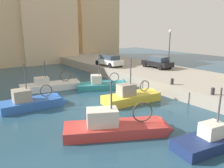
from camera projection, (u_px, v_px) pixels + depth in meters
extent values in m
plane|color=navy|center=(92.00, 107.00, 18.58)|extent=(80.00, 80.00, 0.00)
cube|color=#9E9384|center=(182.00, 81.00, 24.94)|extent=(9.00, 56.00, 1.20)
cube|color=white|center=(50.00, 89.00, 23.71)|extent=(6.13, 2.97, 1.29)
cone|color=white|center=(80.00, 86.00, 25.13)|extent=(1.19, 1.96, 1.84)
cube|color=#B2A893|center=(50.00, 84.00, 23.57)|extent=(5.87, 2.77, 0.08)
cube|color=beige|center=(42.00, 81.00, 23.12)|extent=(1.57, 1.52, 0.71)
cylinder|color=#4C4C51|center=(45.00, 73.00, 23.10)|extent=(0.10, 0.10, 2.42)
torus|color=#3F3833|center=(65.00, 76.00, 24.11)|extent=(1.21, 0.27, 1.21)
sphere|color=white|center=(31.00, 87.00, 23.89)|extent=(0.32, 0.32, 0.32)
cube|color=#BC3833|center=(115.00, 134.00, 13.87)|extent=(6.32, 4.48, 1.24)
cone|color=#BC3833|center=(167.00, 130.00, 14.38)|extent=(1.59, 1.97, 1.75)
cube|color=#896B4C|center=(115.00, 125.00, 13.73)|extent=(6.03, 4.23, 0.08)
cube|color=beige|center=(102.00, 117.00, 13.48)|extent=(2.15, 1.86, 1.03)
cylinder|color=#4C4C51|center=(111.00, 104.00, 13.36)|extent=(0.10, 0.10, 2.79)
torus|color=#3F3833|center=(142.00, 112.00, 13.81)|extent=(1.17, 0.64, 1.27)
sphere|color=white|center=(84.00, 126.00, 14.57)|extent=(0.32, 0.32, 0.32)
cube|color=teal|center=(101.00, 88.00, 24.12)|extent=(5.45, 4.10, 1.13)
cone|color=teal|center=(127.00, 87.00, 24.58)|extent=(1.64, 2.09, 1.88)
cube|color=#B2A893|center=(101.00, 84.00, 23.99)|extent=(5.20, 3.86, 0.08)
cube|color=beige|center=(96.00, 79.00, 23.79)|extent=(1.47, 1.52, 0.90)
cylinder|color=#4C4C51|center=(99.00, 69.00, 23.58)|extent=(0.10, 0.10, 3.12)
torus|color=#3F3833|center=(114.00, 77.00, 24.07)|extent=(0.97, 0.53, 1.04)
sphere|color=white|center=(86.00, 85.00, 24.94)|extent=(0.32, 0.32, 0.32)
cube|color=gold|center=(131.00, 102.00, 19.70)|extent=(5.19, 2.38, 1.43)
cone|color=gold|center=(157.00, 97.00, 21.09)|extent=(1.06, 1.79, 1.71)
cube|color=#B2A893|center=(131.00, 95.00, 19.54)|extent=(4.98, 2.21, 0.08)
cube|color=gray|center=(126.00, 90.00, 19.15)|extent=(1.50, 1.19, 0.99)
cylinder|color=#4C4C51|center=(131.00, 77.00, 19.09)|extent=(0.10, 0.10, 3.25)
torus|color=#3F3833|center=(145.00, 86.00, 20.08)|extent=(1.01, 0.18, 1.01)
sphere|color=white|center=(110.00, 99.00, 19.79)|extent=(0.32, 0.32, 0.32)
cube|color=navy|center=(220.00, 144.00, 12.70)|extent=(6.13, 2.55, 1.22)
cube|color=#B2A893|center=(221.00, 135.00, 12.57)|extent=(5.88, 2.38, 0.08)
cube|color=beige|center=(212.00, 130.00, 12.12)|extent=(1.33, 1.08, 0.80)
cylinder|color=#4C4C51|center=(219.00, 113.00, 12.05)|extent=(0.10, 0.10, 2.74)
sphere|color=white|center=(184.00, 141.00, 12.66)|extent=(0.32, 0.32, 0.32)
cube|color=#2D60B7|center=(31.00, 107.00, 18.38)|extent=(4.73, 2.15, 1.32)
cone|color=#2D60B7|center=(63.00, 102.00, 19.79)|extent=(0.98, 1.77, 1.73)
cube|color=#896B4C|center=(31.00, 100.00, 18.24)|extent=(4.54, 1.98, 0.08)
cube|color=gray|center=(22.00, 96.00, 17.78)|extent=(1.37, 1.29, 0.96)
cylinder|color=#4C4C51|center=(26.00, 83.00, 17.74)|extent=(0.10, 0.10, 2.99)
torus|color=#3F3833|center=(46.00, 91.00, 18.77)|extent=(1.03, 0.13, 1.03)
sphere|color=white|center=(10.00, 105.00, 18.46)|extent=(0.32, 0.32, 0.32)
cube|color=silver|center=(109.00, 61.00, 30.75)|extent=(1.85, 4.42, 0.65)
cube|color=#384756|center=(110.00, 57.00, 30.43)|extent=(1.60, 2.49, 0.56)
cylinder|color=black|center=(97.00, 63.00, 31.46)|extent=(0.23, 0.64, 0.64)
cylinder|color=black|center=(108.00, 62.00, 32.48)|extent=(0.23, 0.64, 0.64)
cylinder|color=black|center=(110.00, 65.00, 29.16)|extent=(0.23, 0.64, 0.64)
cylinder|color=black|center=(121.00, 64.00, 30.18)|extent=(0.23, 0.64, 0.64)
cube|color=black|center=(157.00, 63.00, 29.27)|extent=(1.83, 4.09, 0.61)
cube|color=#384756|center=(159.00, 59.00, 28.96)|extent=(1.60, 2.30, 0.60)
cylinder|color=black|center=(145.00, 64.00, 29.93)|extent=(0.23, 0.64, 0.64)
cylinder|color=black|center=(154.00, 63.00, 30.93)|extent=(0.23, 0.64, 0.64)
cylinder|color=black|center=(160.00, 67.00, 27.73)|extent=(0.23, 0.64, 0.64)
cylinder|color=black|center=(170.00, 66.00, 28.73)|extent=(0.23, 0.64, 0.64)
cylinder|color=#2D2D33|center=(213.00, 91.00, 17.65)|extent=(0.28, 0.28, 0.55)
cylinder|color=#2D2D33|center=(172.00, 82.00, 20.80)|extent=(0.28, 0.28, 0.55)
cylinder|color=#38383D|center=(169.00, 51.00, 27.72)|extent=(0.12, 0.12, 4.50)
sphere|color=#F2EACC|center=(170.00, 31.00, 27.13)|extent=(0.36, 0.36, 0.36)
cube|color=#D1B284|center=(93.00, 7.00, 48.24)|extent=(9.15, 6.56, 20.87)
cube|color=beige|center=(43.00, 23.00, 41.43)|extent=(9.67, 8.55, 13.90)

